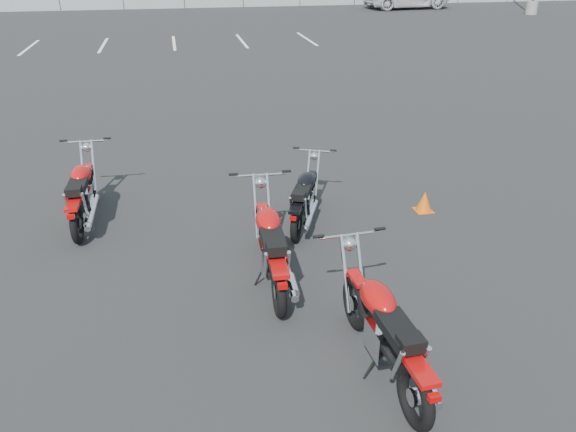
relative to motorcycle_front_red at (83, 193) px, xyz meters
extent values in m
plane|color=black|center=(2.66, -2.37, -0.47)|extent=(120.00, 120.00, 0.00)
torus|color=black|center=(0.00, 0.73, -0.17)|extent=(0.12, 0.60, 0.59)
cylinder|color=silver|center=(0.00, 0.73, -0.17)|extent=(0.10, 0.16, 0.16)
torus|color=black|center=(-0.02, -0.71, -0.17)|extent=(0.12, 0.60, 0.59)
cylinder|color=silver|center=(-0.02, -0.71, -0.17)|extent=(0.10, 0.16, 0.16)
cube|color=black|center=(-0.01, 0.01, -0.13)|extent=(0.12, 1.04, 0.06)
cube|color=silver|center=(-0.01, -0.04, -0.07)|extent=(0.28, 0.38, 0.30)
cylinder|color=silver|center=(-0.01, -0.04, 0.11)|extent=(0.20, 0.25, 0.26)
ellipsoid|color=#AD0B0A|center=(-0.01, 0.19, 0.25)|extent=(0.31, 0.58, 0.25)
cube|color=black|center=(-0.01, -0.29, 0.23)|extent=(0.27, 0.55, 0.10)
cube|color=black|center=(-0.02, -0.54, 0.27)|extent=(0.22, 0.18, 0.12)
cube|color=#AD0B0A|center=(-0.02, -0.73, 0.14)|extent=(0.18, 0.42, 0.05)
cube|color=#AD0B0A|center=(0.00, 0.73, 0.14)|extent=(0.13, 0.34, 0.04)
cylinder|color=silver|center=(0.10, -0.56, 0.08)|extent=(0.05, 0.18, 0.39)
cylinder|color=silver|center=(-0.14, -0.56, 0.08)|extent=(0.05, 0.18, 0.39)
cylinder|color=silver|center=(0.14, -0.29, -0.19)|extent=(0.11, 1.09, 0.13)
cylinder|color=silver|center=(0.14, -0.61, -0.17)|extent=(0.12, 0.35, 0.13)
cylinder|color=silver|center=(0.09, 0.84, 0.15)|extent=(0.05, 0.40, 0.78)
cylinder|color=silver|center=(-0.09, 0.85, 0.15)|extent=(0.05, 0.40, 0.78)
sphere|color=silver|center=(0.01, 1.00, 0.40)|extent=(0.16, 0.16, 0.16)
cylinder|color=silver|center=(0.01, 1.02, 0.50)|extent=(0.69, 0.04, 0.03)
cylinder|color=black|center=(0.35, 1.00, 0.54)|extent=(0.12, 0.04, 0.04)
cylinder|color=black|center=(-0.34, 1.01, 0.54)|extent=(0.12, 0.04, 0.04)
cylinder|color=black|center=(-0.15, -0.09, -0.32)|extent=(0.16, 0.03, 0.30)
cube|color=#990505|center=(-0.03, -0.99, 0.08)|extent=(0.10, 0.06, 0.06)
torus|color=black|center=(3.59, -0.13, -0.20)|extent=(0.30, 0.52, 0.53)
cylinder|color=silver|center=(3.59, -0.13, -0.20)|extent=(0.14, 0.16, 0.14)
torus|color=black|center=(3.08, -1.30, -0.20)|extent=(0.30, 0.52, 0.53)
cylinder|color=silver|center=(3.08, -1.30, -0.20)|extent=(0.14, 0.16, 0.14)
cube|color=black|center=(3.33, -0.71, -0.17)|extent=(0.45, 0.88, 0.05)
cube|color=silver|center=(3.32, -0.75, -0.12)|extent=(0.36, 0.41, 0.26)
cylinder|color=silver|center=(3.32, -0.75, 0.04)|extent=(0.25, 0.27, 0.23)
ellipsoid|color=black|center=(3.40, -0.57, 0.17)|extent=(0.45, 0.58, 0.23)
cube|color=black|center=(3.23, -0.96, 0.15)|extent=(0.40, 0.54, 0.09)
cube|color=black|center=(3.14, -1.16, 0.18)|extent=(0.24, 0.22, 0.11)
cube|color=black|center=(3.07, -1.32, 0.07)|extent=(0.29, 0.40, 0.04)
cube|color=black|center=(3.59, -0.13, 0.07)|extent=(0.22, 0.32, 0.04)
cylinder|color=silver|center=(3.23, -1.22, 0.02)|extent=(0.10, 0.17, 0.35)
cylinder|color=silver|center=(3.04, -1.14, 0.02)|extent=(0.10, 0.17, 0.35)
cylinder|color=silver|center=(3.36, -1.01, -0.22)|extent=(0.46, 0.92, 0.11)
cylinder|color=silver|center=(3.25, -1.27, -0.20)|extent=(0.22, 0.33, 0.12)
cylinder|color=silver|center=(3.70, -0.06, 0.08)|extent=(0.17, 0.34, 0.69)
cylinder|color=silver|center=(3.56, 0.00, 0.08)|extent=(0.17, 0.34, 0.69)
sphere|color=silver|center=(3.68, 0.10, 0.31)|extent=(0.19, 0.19, 0.14)
cylinder|color=silver|center=(3.69, 0.12, 0.40)|extent=(0.58, 0.27, 0.03)
cylinder|color=black|center=(3.97, -0.02, 0.43)|extent=(0.11, 0.07, 0.03)
cylinder|color=black|center=(3.40, 0.22, 0.43)|extent=(0.11, 0.07, 0.03)
cylinder|color=black|center=(3.18, -0.74, -0.34)|extent=(0.14, 0.07, 0.26)
cube|color=#990505|center=(2.98, -1.53, 0.02)|extent=(0.10, 0.08, 0.05)
torus|color=black|center=(2.57, -1.50, -0.15)|extent=(0.14, 0.64, 0.63)
cylinder|color=silver|center=(2.57, -1.50, -0.15)|extent=(0.11, 0.17, 0.17)
torus|color=black|center=(2.50, -3.02, -0.15)|extent=(0.14, 0.64, 0.63)
cylinder|color=silver|center=(2.50, -3.02, -0.15)|extent=(0.11, 0.17, 0.17)
cube|color=black|center=(2.54, -2.26, -0.11)|extent=(0.15, 1.11, 0.06)
cube|color=silver|center=(2.53, -2.31, -0.05)|extent=(0.31, 0.41, 0.32)
cylinder|color=silver|center=(2.53, -2.31, 0.14)|extent=(0.22, 0.27, 0.28)
ellipsoid|color=#AD0B0A|center=(2.55, -2.07, 0.29)|extent=(0.35, 0.62, 0.27)
cube|color=black|center=(2.52, -2.57, 0.27)|extent=(0.30, 0.59, 0.11)
cube|color=black|center=(2.51, -2.84, 0.31)|extent=(0.24, 0.20, 0.13)
cube|color=#AD0B0A|center=(2.50, -3.04, 0.18)|extent=(0.21, 0.45, 0.05)
cube|color=#AD0B0A|center=(2.57, -1.50, 0.18)|extent=(0.15, 0.36, 0.04)
cylinder|color=silver|center=(2.64, -2.87, 0.11)|extent=(0.06, 0.20, 0.41)
cylinder|color=silver|center=(2.38, -2.86, 0.11)|extent=(0.06, 0.20, 0.41)
cylinder|color=silver|center=(2.69, -2.58, -0.17)|extent=(0.15, 1.16, 0.13)
cylinder|color=silver|center=(2.68, -2.92, -0.15)|extent=(0.14, 0.38, 0.14)
cylinder|color=silver|center=(2.67, -1.38, 0.18)|extent=(0.06, 0.42, 0.83)
cylinder|color=silver|center=(2.48, -1.37, 0.18)|extent=(0.06, 0.42, 0.83)
sphere|color=silver|center=(2.58, -1.20, 0.46)|extent=(0.18, 0.18, 0.17)
cylinder|color=silver|center=(2.58, -1.18, 0.56)|extent=(0.74, 0.06, 0.03)
cylinder|color=black|center=(2.95, -1.22, 0.60)|extent=(0.13, 0.04, 0.04)
cylinder|color=black|center=(2.22, -1.19, 0.60)|extent=(0.13, 0.04, 0.04)
cylinder|color=black|center=(2.39, -2.36, -0.31)|extent=(0.17, 0.03, 0.32)
cube|color=#990505|center=(2.49, -3.32, 0.11)|extent=(0.11, 0.07, 0.06)
torus|color=black|center=(3.30, -3.41, -0.16)|extent=(0.15, 0.62, 0.62)
cylinder|color=silver|center=(3.30, -3.41, -0.16)|extent=(0.11, 0.17, 0.16)
torus|color=black|center=(3.38, -4.90, -0.16)|extent=(0.15, 0.62, 0.62)
cylinder|color=silver|center=(3.38, -4.90, -0.16)|extent=(0.11, 0.17, 0.16)
cube|color=black|center=(3.34, -4.15, -0.12)|extent=(0.16, 1.08, 0.06)
cube|color=silver|center=(3.34, -4.20, -0.06)|extent=(0.31, 0.41, 0.31)
cylinder|color=silver|center=(3.34, -4.20, 0.13)|extent=(0.22, 0.27, 0.27)
ellipsoid|color=#AD0B0A|center=(3.33, -3.97, 0.27)|extent=(0.35, 0.61, 0.26)
cube|color=black|center=(3.36, -4.46, 0.25)|extent=(0.30, 0.58, 0.10)
cube|color=black|center=(3.37, -4.72, 0.29)|extent=(0.24, 0.20, 0.12)
cube|color=#AD0B0A|center=(3.38, -4.92, 0.16)|extent=(0.21, 0.44, 0.05)
cube|color=#AD0B0A|center=(3.30, -3.41, 0.16)|extent=(0.15, 0.36, 0.04)
cylinder|color=silver|center=(3.50, -4.74, 0.10)|extent=(0.06, 0.19, 0.40)
cylinder|color=silver|center=(3.25, -4.75, 0.10)|extent=(0.06, 0.19, 0.40)
cylinder|color=silver|center=(3.52, -4.45, -0.18)|extent=(0.15, 1.14, 0.13)
cylinder|color=silver|center=(3.54, -4.78, -0.16)|extent=(0.14, 0.37, 0.14)
cylinder|color=silver|center=(3.39, -3.28, 0.17)|extent=(0.07, 0.41, 0.81)
cylinder|color=silver|center=(3.20, -3.29, 0.17)|extent=(0.07, 0.41, 0.81)
sphere|color=silver|center=(3.29, -3.12, 0.44)|extent=(0.17, 0.17, 0.16)
cylinder|color=silver|center=(3.28, -3.10, 0.54)|extent=(0.72, 0.07, 0.03)
cylinder|color=black|center=(3.64, -3.10, 0.58)|extent=(0.13, 0.04, 0.04)
cylinder|color=black|center=(2.93, -3.14, 0.58)|extent=(0.13, 0.04, 0.04)
cylinder|color=black|center=(3.20, -4.26, -0.31)|extent=(0.16, 0.03, 0.31)
cube|color=#990505|center=(3.40, -5.18, 0.10)|extent=(0.11, 0.07, 0.06)
cone|color=#DB510B|center=(5.33, -0.70, -0.30)|extent=(0.26, 0.26, 0.32)
cube|color=#DB510B|center=(5.33, -0.70, -0.46)|extent=(0.28, 0.28, 0.01)
cylinder|color=gray|center=(23.51, 24.60, -0.07)|extent=(0.70, 0.70, 0.80)
cube|color=silver|center=(-4.34, 17.63, -0.47)|extent=(0.12, 4.00, 0.01)
cube|color=silver|center=(-1.34, 17.63, -0.47)|extent=(0.12, 4.00, 0.01)
cube|color=silver|center=(1.66, 17.63, -0.47)|extent=(0.12, 4.00, 0.01)
cube|color=silver|center=(4.66, 17.63, -0.47)|extent=(0.12, 4.00, 0.01)
cube|color=silver|center=(7.66, 17.63, -0.47)|extent=(0.12, 4.00, 0.01)
camera|label=1|loc=(1.53, -8.36, 3.45)|focal=35.00mm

